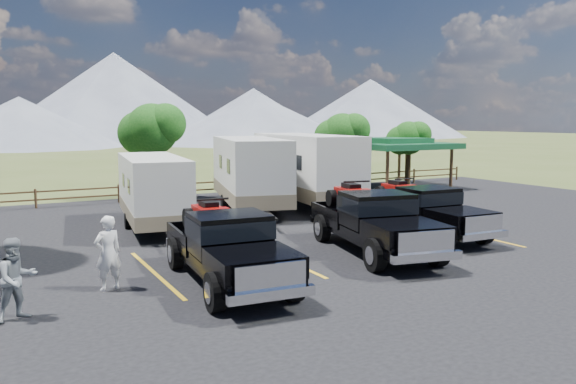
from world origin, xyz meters
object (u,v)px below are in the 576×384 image
rig_right (424,209)px  person_b (17,279)px  rig_center (373,220)px  trailer_center (250,173)px  rig_left (227,245)px  person_a (108,253)px  trailer_right (306,169)px  pavilion (394,145)px  trailer_left (153,191)px

rig_right → person_b: rig_right is taller
rig_center → trailer_center: bearing=100.9°
rig_left → person_b: rig_left is taller
rig_right → person_a: 11.84m
trailer_center → trailer_right: trailer_right is taller
pavilion → rig_center: bearing=-131.0°
rig_center → rig_right: size_ratio=1.11×
rig_left → person_b: size_ratio=3.58×
rig_center → person_a: 8.46m
pavilion → rig_left: bearing=-139.9°
rig_right → trailer_left: size_ratio=0.75×
pavilion → trailer_center: 12.62m
rig_center → rig_right: rig_center is taller
person_a → person_b: person_a is taller
rig_left → trailer_left: size_ratio=0.78×
rig_center → trailer_right: trailer_right is taller
pavilion → rig_right: (-8.69, -12.51, -1.76)m
trailer_right → person_b: trailer_right is taller
rig_left → person_a: 3.02m
trailer_right → person_b: (-13.62, -11.05, -0.97)m
trailer_left → trailer_center: 5.79m
rig_right → trailer_left: bearing=147.3°
trailer_center → person_b: bearing=-118.9°
person_b → person_a: bearing=9.7°
rig_center → person_b: (-10.61, -1.47, -0.17)m
trailer_left → trailer_center: size_ratio=0.84×
rig_center → person_b: bearing=-161.0°
rig_left → person_a: rig_left is taller
rig_left → trailer_right: bearing=55.7°
trailer_center → person_b: size_ratio=5.49×
rig_center → trailer_left: (-5.26, 7.45, 0.44)m
rig_center → person_a: (-8.45, -0.20, -0.11)m
trailer_left → trailer_center: bearing=31.4°
rig_left → trailer_center: (5.57, 10.79, 0.79)m
person_a → rig_center: bearing=167.1°
trailer_right → pavilion: bearing=31.4°
rig_center → person_b: 10.71m
rig_center → person_a: size_ratio=3.60×
rig_left → trailer_left: bearing=92.7°
rig_right → pavilion: bearing=58.5°
rig_center → person_a: rig_center is taller
rig_right → person_b: size_ratio=3.45×
pavilion → rig_center: size_ratio=0.89×
pavilion → trailer_left: 18.40m
rig_right → trailer_left: 10.58m
pavilion → rig_left: 22.97m
rig_left → person_b: (-5.07, -0.48, -0.11)m
rig_right → trailer_center: size_ratio=0.63×
rig_left → trailer_right: trailer_right is taller
trailer_left → person_b: size_ratio=4.60×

